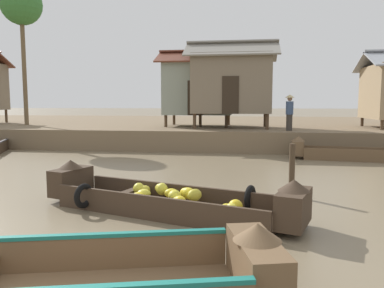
# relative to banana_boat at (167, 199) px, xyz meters

# --- Properties ---
(ground_plane) EXTENTS (300.00, 300.00, 0.00)m
(ground_plane) POSITION_rel_banana_boat_xyz_m (-0.42, 5.65, -0.30)
(ground_plane) COLOR #7A6B51
(riverbank_strip) EXTENTS (160.00, 20.00, 0.98)m
(riverbank_strip) POSITION_rel_banana_boat_xyz_m (-0.42, 19.37, 0.19)
(riverbank_strip) COLOR #756047
(riverbank_strip) RESTS_ON ground
(banana_boat) EXTENTS (5.66, 2.72, 0.93)m
(banana_boat) POSITION_rel_banana_boat_xyz_m (0.00, 0.00, 0.00)
(banana_boat) COLOR #3D2D21
(banana_boat) RESTS_ON ground
(viewer_boat) EXTENTS (5.19, 2.52, 0.89)m
(viewer_boat) POSITION_rel_banana_boat_xyz_m (-0.48, -3.76, -0.01)
(viewer_boat) COLOR brown
(viewer_boat) RESTS_ON ground
(fishing_skiff_distant) EXTENTS (4.74, 1.46, 0.91)m
(fishing_skiff_distant) POSITION_rel_banana_boat_xyz_m (5.73, 8.22, 0.01)
(fishing_skiff_distant) COLOR brown
(fishing_skiff_distant) RESTS_ON ground
(stilt_house_mid_left) EXTENTS (4.33, 3.18, 4.16)m
(stilt_house_mid_left) POSITION_rel_banana_boat_xyz_m (-1.10, 13.50, 2.83)
(stilt_house_mid_left) COLOR #4C3826
(stilt_house_mid_left) RESTS_ON riverbank_strip
(stilt_house_mid_right) EXTENTS (4.63, 3.18, 4.42)m
(stilt_house_mid_right) POSITION_rel_banana_boat_xyz_m (0.78, 12.26, 2.98)
(stilt_house_mid_right) COLOR #4C3826
(stilt_house_mid_right) RESTS_ON riverbank_strip
(palm_tree_near) EXTENTS (2.31, 2.31, 8.01)m
(palm_tree_near) POSITION_rel_banana_boat_xyz_m (-11.21, 13.12, 7.43)
(palm_tree_near) COLOR brown
(palm_tree_near) RESTS_ON riverbank_strip
(vendor_person) EXTENTS (0.44, 0.44, 1.66)m
(vendor_person) POSITION_rel_banana_boat_xyz_m (3.51, 10.46, 1.61)
(vendor_person) COLOR #332D28
(vendor_person) RESTS_ON riverbank_strip
(mooring_post) EXTENTS (0.14, 0.14, 1.28)m
(mooring_post) POSITION_rel_banana_boat_xyz_m (2.68, 1.81, 0.34)
(mooring_post) COLOR #423323
(mooring_post) RESTS_ON ground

